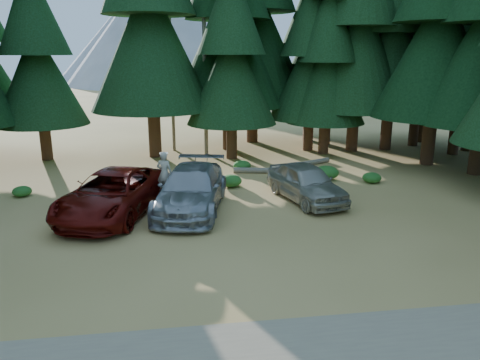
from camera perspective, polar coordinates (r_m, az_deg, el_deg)
The scene contains 20 objects.
ground at distance 15.76m, azimuth -3.15°, elevation -7.87°, with size 160.00×160.00×0.00m, color #9D8042.
forest_belt_north at distance 30.12m, azimuth -5.70°, elevation 3.34°, with size 36.00×7.00×22.00m, color black, non-canonical shape.
snag_front at distance 29.02m, azimuth -4.34°, elevation 14.86°, with size 0.24×0.24×12.00m, color #676152.
snag_back at distance 30.47m, azimuth -8.35°, elevation 12.88°, with size 0.20×0.20×10.00m, color #676152.
mountain_peak at distance 102.90m, azimuth -9.41°, elevation 18.71°, with size 48.00×50.00×28.00m.
red_pickup at distance 18.93m, azimuth -15.26°, elevation -1.62°, with size 2.87×6.23×1.73m, color #5D0C08.
silver_minivan_center at distance 18.95m, azimuth -5.95°, elevation -1.12°, with size 2.44×5.99×1.74m, color #A3A5AA.
silver_minivan_right at distance 20.28m, azimuth 8.06°, elevation -0.28°, with size 1.90×4.71×1.61m, color #A9A596.
frisbee_player at distance 19.35m, azimuth -9.19°, elevation 0.82°, with size 0.78×0.66×1.82m.
log_left at distance 23.88m, azimuth -8.46°, elevation 0.48°, with size 0.32×0.32×4.46m, color #676152.
log_mid at distance 24.80m, azimuth 3.34°, elevation 1.15°, with size 0.30×0.30×3.58m, color #676152.
log_right at distance 26.33m, azimuth 7.29°, elevation 1.87°, with size 0.28×0.28×4.39m, color #676152.
shrub_far_left at distance 21.84m, azimuth -14.69°, elevation -1.05°, with size 0.86×0.86×0.47m, color #206B24.
shrub_left at distance 23.56m, azimuth -15.66°, elevation 0.17°, with size 1.02×1.02×0.56m, color #206B24.
shrub_center_left at distance 24.34m, azimuth -4.97°, elevation 1.12°, with size 0.94×0.94×0.52m, color #206B24.
shrub_center_right at distance 25.41m, azimuth 0.24°, elevation 1.80°, with size 0.97×0.97×0.53m, color #206B24.
shrub_right at distance 22.28m, azimuth -1.11°, elevation -0.10°, with size 1.03×1.03×0.57m, color #206B24.
shrub_far_right at distance 24.00m, azimuth 10.51°, elevation 0.90°, with size 1.22×1.22×0.67m, color #206B24.
shrub_edge_west at distance 22.95m, azimuth -25.04°, elevation -1.26°, with size 0.83×0.83×0.46m, color #206B24.
shrub_edge_east at distance 23.85m, azimuth 15.77°, elevation 0.28°, with size 0.92×0.92×0.50m, color #206B24.
Camera 1 is at (-1.20, -14.45, 6.19)m, focal length 35.00 mm.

